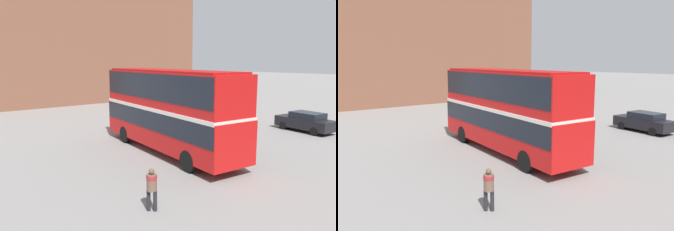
{
  "view_description": "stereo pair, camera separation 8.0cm",
  "coord_description": "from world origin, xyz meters",
  "views": [
    {
      "loc": [
        12.87,
        -12.54,
        5.27
      ],
      "look_at": [
        -1.73,
        -0.92,
        2.15
      ],
      "focal_mm": 35.0,
      "sensor_mm": 36.0,
      "label": 1
    },
    {
      "loc": [
        12.92,
        -12.48,
        5.27
      ],
      "look_at": [
        -1.73,
        -0.92,
        2.15
      ],
      "focal_mm": 35.0,
      "sensor_mm": 36.0,
      "label": 2
    }
  ],
  "objects": [
    {
      "name": "ground_plane",
      "position": [
        0.0,
        0.0,
        0.0
      ],
      "size": [
        240.0,
        240.0,
        0.0
      ],
      "primitive_type": "plane",
      "color": "gray"
    },
    {
      "name": "building_row_left",
      "position": [
        -30.11,
        6.41,
        8.21
      ],
      "size": [
        11.99,
        30.92,
        16.41
      ],
      "color": "brown",
      "rests_on": "ground_plane"
    },
    {
      "name": "double_decker_bus",
      "position": [
        -1.73,
        -0.92,
        2.74
      ],
      "size": [
        11.3,
        3.63,
        4.77
      ],
      "rotation": [
        0.0,
        0.0,
        -0.09
      ],
      "color": "red",
      "rests_on": "ground_plane"
    },
    {
      "name": "pedestrian_foreground",
      "position": [
        3.96,
        -6.18,
        0.96
      ],
      "size": [
        0.55,
        0.55,
        1.56
      ],
      "rotation": [
        0.0,
        0.0,
        2.36
      ],
      "color": "#232328",
      "rests_on": "ground_plane"
    },
    {
      "name": "parked_car_kerb_near",
      "position": [
        0.36,
        10.67,
        0.75
      ],
      "size": [
        4.46,
        2.19,
        1.47
      ],
      "rotation": [
        0.0,
        0.0,
        3.03
      ],
      "color": "black",
      "rests_on": "ground_plane"
    }
  ]
}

